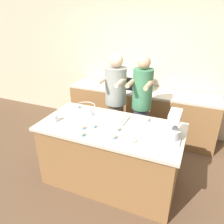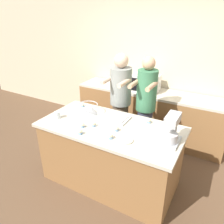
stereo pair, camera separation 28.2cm
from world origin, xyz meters
TOP-DOWN VIEW (x-y plane):
  - ground_plane at (0.00, 0.00)m, footprint 16.00×16.00m
  - back_wall at (0.00, 1.84)m, footprint 10.00×0.06m
  - island_counter at (0.00, 0.00)m, footprint 1.89×0.94m
  - back_counter at (0.00, 1.49)m, footprint 2.80×0.60m
  - person_left at (-0.22, 0.73)m, footprint 0.35×0.51m
  - person_right at (0.21, 0.73)m, footprint 0.32×0.49m
  - stand_mixer at (0.79, -0.01)m, footprint 0.20×0.30m
  - mixing_bowl at (-0.47, 0.17)m, footprint 0.30×0.30m
  - baking_tray at (-0.02, 0.20)m, footprint 0.35×0.29m
  - microwave_oven at (-0.10, 1.49)m, footprint 0.48×0.36m
  - drinking_glass at (-0.75, -0.17)m, footprint 0.08×0.08m
  - small_plate at (0.34, -0.23)m, footprint 0.17×0.17m
  - cupcake_0 at (0.13, -0.08)m, footprint 0.06×0.06m
  - cupcake_1 at (-0.18, -0.12)m, footprint 0.06×0.06m
  - cupcake_2 at (0.16, -0.27)m, footprint 0.06×0.06m
  - cupcake_3 at (-0.68, 0.32)m, footprint 0.06×0.06m
  - cupcake_4 at (-0.29, -0.21)m, footprint 0.06×0.06m
  - cupcake_5 at (-0.21, -0.36)m, footprint 0.06×0.06m
  - cupcake_6 at (0.41, 0.32)m, footprint 0.06×0.06m

SIDE VIEW (x-z plane):
  - ground_plane at x=0.00m, z-range 0.00..0.00m
  - island_counter at x=0.00m, z-range 0.00..0.92m
  - back_counter at x=0.00m, z-range 0.00..0.92m
  - person_left at x=-0.22m, z-range 0.05..1.77m
  - person_right at x=0.21m, z-range 0.06..1.77m
  - small_plate at x=0.34m, z-range 0.92..0.93m
  - baking_tray at x=-0.02m, z-range 0.91..0.95m
  - cupcake_0 at x=0.13m, z-range 0.92..0.97m
  - cupcake_1 at x=-0.18m, z-range 0.92..0.97m
  - cupcake_2 at x=0.16m, z-range 0.92..0.97m
  - cupcake_3 at x=-0.68m, z-range 0.92..0.97m
  - cupcake_4 at x=-0.29m, z-range 0.92..0.97m
  - cupcake_5 at x=-0.21m, z-range 0.92..0.97m
  - cupcake_6 at x=0.41m, z-range 0.92..0.97m
  - drinking_glass at x=-0.75m, z-range 0.92..1.01m
  - mixing_bowl at x=-0.47m, z-range 0.92..1.06m
  - microwave_oven at x=-0.10m, z-range 0.92..1.22m
  - stand_mixer at x=0.79m, z-range 0.90..1.25m
  - back_wall at x=0.00m, z-range 0.00..2.70m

